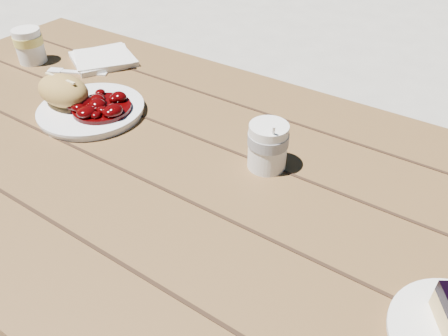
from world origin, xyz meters
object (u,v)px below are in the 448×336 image
Objects in this scene: bread_roll at (63,91)px; main_plate at (92,111)px; picnic_table at (259,260)px; second_cup at (30,46)px; coffee_cup at (268,146)px.

main_plate is at bearing 19.98° from bread_roll.
second_cup reaches higher than picnic_table.
second_cup reaches higher than main_plate.
picnic_table is 22.71× the size of second_cup.
main_plate is at bearing 176.45° from picnic_table.
main_plate is 0.07m from bread_roll.
bread_roll reaches higher than picnic_table.
main_plate is 1.74× the size of bread_roll.
picnic_table is 15.67× the size of bread_roll.
main_plate reaches higher than picnic_table.
second_cup reaches higher than bread_roll.
bread_roll is 0.31m from second_cup.
bread_roll is (-0.06, -0.02, 0.04)m from main_plate.
main_plate is (-0.45, 0.03, 0.17)m from picnic_table.
main_plate is at bearing -173.03° from coffee_cup.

